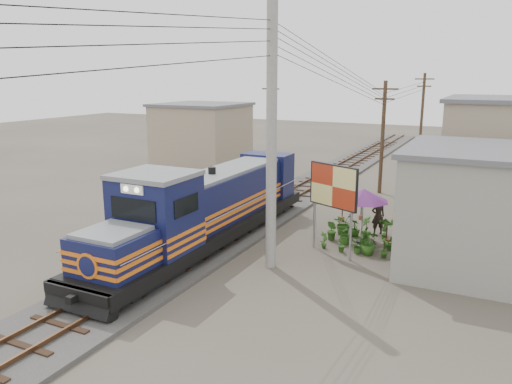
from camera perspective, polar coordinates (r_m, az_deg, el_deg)
The scene contains 16 objects.
ground at distance 21.78m, azimuth -6.22°, elevation -6.51°, with size 120.00×120.00×0.00m, color #473F35.
ballast at distance 30.30m, azimuth 3.92°, elevation -0.64°, with size 3.60×70.00×0.16m, color #595651.
track at distance 30.25m, azimuth 3.92°, elevation -0.31°, with size 1.15×70.00×0.12m.
locomotive at distance 21.62m, azimuth -5.73°, elevation -2.05°, with size 2.78×15.10×3.74m.
utility_pole_main at distance 18.53m, azimuth 1.78°, elevation 6.02°, with size 0.40×0.40×10.00m.
wooden_pole_mid at distance 32.14m, azimuth 14.27°, elevation 6.31°, with size 1.60×0.24×7.00m.
wooden_pole_far at distance 45.81m, azimuth 18.43°, elevation 8.31°, with size 1.60×0.24×7.50m.
wooden_pole_left at distance 38.92m, azimuth 1.66°, elevation 7.84°, with size 1.60×0.24×7.00m.
power_lines at distance 28.09m, azimuth 2.68°, elevation 13.70°, with size 9.65×19.00×3.30m.
shophouse_front at distance 20.85m, azimuth 26.49°, elevation -1.97°, with size 7.35×6.30×4.70m.
shophouse_back at distance 39.59m, azimuth 25.89°, elevation 4.33°, with size 6.30×6.30×4.20m.
shophouse_left at distance 39.66m, azimuth -6.19°, elevation 6.32°, with size 6.30×6.30×5.20m.
billboard at distance 20.58m, azimuth 8.81°, elevation 0.41°, with size 2.29×1.11×3.80m.
market_umbrella at distance 22.33m, azimuth 12.19°, elevation -0.38°, with size 2.48×2.48×2.49m.
vendor at distance 24.07m, azimuth 13.78°, elevation -2.69°, with size 0.64×0.42×1.76m, color black.
plant_nursery at distance 22.72m, azimuth 11.11°, elevation -4.60°, with size 3.25×3.24×1.08m.
Camera 1 is at (11.10, -17.24, 7.32)m, focal length 35.00 mm.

